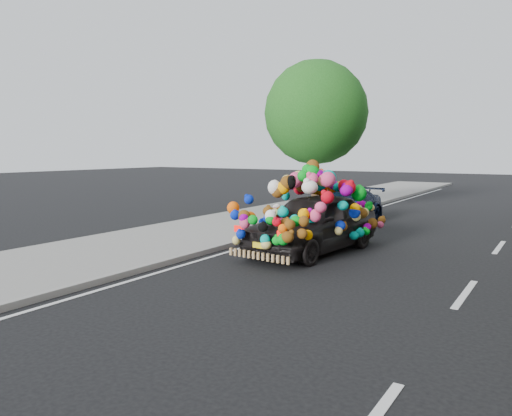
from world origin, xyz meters
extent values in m
plane|color=black|center=(0.00, 0.00, 0.00)|extent=(100.00, 100.00, 0.00)
cube|color=gray|center=(-4.30, 0.00, 0.06)|extent=(4.00, 60.00, 0.12)
cube|color=gray|center=(-2.35, 0.00, 0.07)|extent=(0.15, 60.00, 0.13)
cylinder|color=#332114|center=(-3.80, 9.50, 1.36)|extent=(0.28, 0.28, 2.73)
sphere|color=#154312|center=(-3.80, 9.50, 4.03)|extent=(4.20, 4.20, 4.20)
imported|color=black|center=(-0.26, 1.94, 0.73)|extent=(2.16, 4.42, 1.45)
cube|color=red|center=(-1.07, -0.13, 0.78)|extent=(0.23, 0.08, 0.14)
cube|color=red|center=(0.09, -0.26, 0.78)|extent=(0.23, 0.08, 0.14)
cube|color=yellow|center=(-0.49, -0.20, 0.48)|extent=(0.34, 0.08, 0.12)
imported|color=black|center=(-1.46, 6.75, 0.60)|extent=(1.94, 4.21, 1.19)
camera|label=1|loc=(4.99, -9.11, 2.48)|focal=35.00mm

